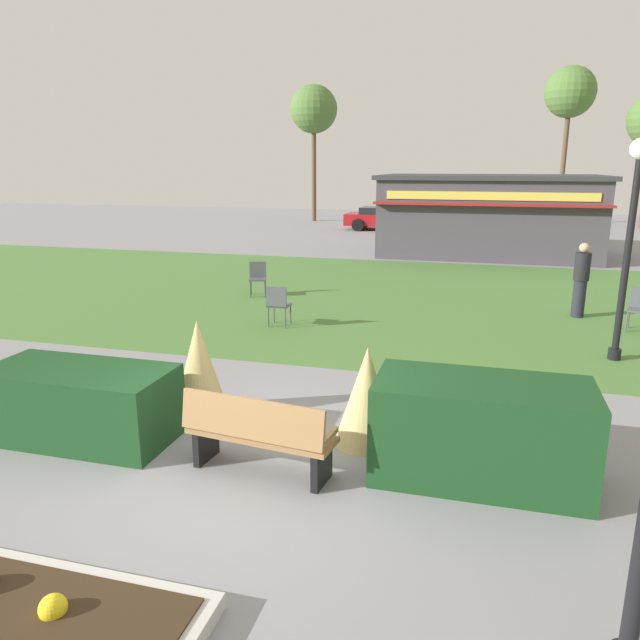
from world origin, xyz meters
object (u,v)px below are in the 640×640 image
at_px(cafe_chair_center, 640,306).
at_px(tree_center_bg, 314,110).
at_px(tree_right_bg, 570,94).
at_px(food_kiosk, 488,215).
at_px(parked_car_west_slot, 385,218).
at_px(cafe_chair_west, 278,303).
at_px(cafe_chair_north, 258,276).
at_px(trash_bin, 57,389).
at_px(lamppost_mid, 631,223).
at_px(person_strolling, 581,280).
at_px(park_bench, 258,435).

bearing_deg(cafe_chair_center, tree_center_bg, 120.84).
height_order(tree_right_bg, tree_center_bg, tree_right_bg).
relative_size(food_kiosk, parked_car_west_slot, 1.93).
height_order(food_kiosk, parked_car_west_slot, food_kiosk).
bearing_deg(cafe_chair_west, cafe_chair_north, 118.62).
bearing_deg(trash_bin, lamppost_mid, 31.04).
bearing_deg(tree_center_bg, food_kiosk, -48.97).
bearing_deg(cafe_chair_west, trash_bin, -104.42).
distance_m(trash_bin, tree_center_bg, 30.53).
bearing_deg(parked_car_west_slot, tree_right_bg, 33.66).
bearing_deg(person_strolling, cafe_chair_north, 83.50).
bearing_deg(food_kiosk, cafe_chair_center, -73.63).
bearing_deg(cafe_chair_north, tree_center_bg, 101.99).
bearing_deg(lamppost_mid, cafe_chair_center, 69.24).
bearing_deg(tree_right_bg, park_bench, -101.20).
relative_size(cafe_chair_north, parked_car_west_slot, 0.21).
relative_size(cafe_chair_north, person_strolling, 0.53).
xyz_separation_m(food_kiosk, parked_car_west_slot, (-5.21, 7.69, -0.87)).
height_order(cafe_chair_west, cafe_chair_north, same).
height_order(park_bench, cafe_chair_west, park_bench).
bearing_deg(person_strolling, cafe_chair_center, -134.87).
distance_m(park_bench, cafe_chair_center, 9.49).
bearing_deg(tree_right_bg, person_strolling, -94.74).
bearing_deg(trash_bin, cafe_chair_west, 75.58).
bearing_deg(cafe_chair_west, lamppost_mid, -4.63).
relative_size(park_bench, lamppost_mid, 0.46).
xyz_separation_m(parked_car_west_slot, tree_right_bg, (9.25, 6.16, 6.58)).
height_order(park_bench, person_strolling, person_strolling).
xyz_separation_m(trash_bin, cafe_chair_west, (1.35, 5.26, 0.13)).
xyz_separation_m(cafe_chair_west, person_strolling, (6.30, 2.61, 0.33)).
bearing_deg(cafe_chair_center, cafe_chair_west, -166.91).
height_order(cafe_chair_west, tree_center_bg, tree_center_bg).
bearing_deg(cafe_chair_west, cafe_chair_center, 13.09).
bearing_deg(parked_car_west_slot, cafe_chair_north, -91.90).
relative_size(park_bench, tree_center_bg, 0.22).
relative_size(trash_bin, cafe_chair_west, 0.90).
bearing_deg(person_strolling, lamppost_mid, 179.23).
xyz_separation_m(lamppost_mid, tree_right_bg, (1.75, 26.78, 4.81)).
bearing_deg(park_bench, food_kiosk, 82.73).
relative_size(trash_bin, cafe_chair_center, 0.90).
distance_m(park_bench, food_kiosk, 18.60).
xyz_separation_m(food_kiosk, cafe_chair_north, (-5.79, -9.53, -0.98)).
bearing_deg(food_kiosk, cafe_chair_west, -108.81).
xyz_separation_m(cafe_chair_west, tree_right_bg, (8.26, 26.25, 6.70)).
bearing_deg(tree_center_bg, cafe_chair_north, -78.01).
distance_m(cafe_chair_west, tree_center_bg, 25.73).
relative_size(person_strolling, parked_car_west_slot, 0.40).
bearing_deg(cafe_chair_north, cafe_chair_center, -7.36).
relative_size(park_bench, food_kiosk, 0.21).
distance_m(cafe_chair_west, person_strolling, 6.83).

